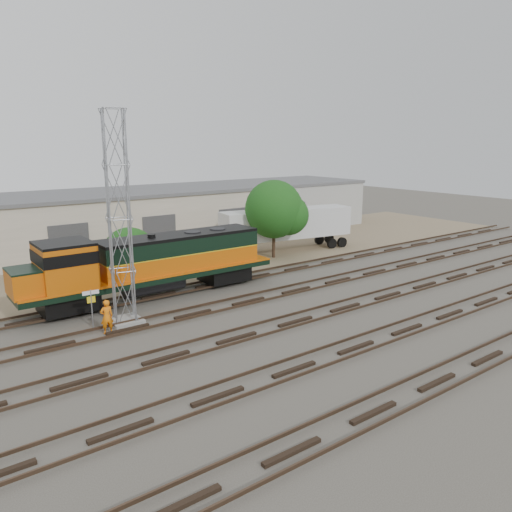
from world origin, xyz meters
TOP-DOWN VIEW (x-y plane):
  - ground at (0.00, 0.00)m, footprint 140.00×140.00m
  - dirt_strip at (0.00, 15.00)m, footprint 80.00×16.00m
  - tracks at (0.00, -3.00)m, footprint 80.00×20.40m
  - warehouse at (0.04, 22.98)m, footprint 58.40×10.40m
  - locomotive at (-4.60, 6.00)m, footprint 16.90×2.96m
  - signal_tower at (-7.62, 2.74)m, footprint 1.71×1.71m
  - sign_post at (-9.37, 2.97)m, footprint 0.89×0.09m
  - worker at (-9.01, 1.75)m, footprint 0.71×0.49m
  - semi_trailer at (11.99, 11.60)m, footprint 12.83×4.62m
  - dumpster_blue at (19.68, 18.12)m, footprint 2.02×1.96m
  - dumpster_red at (18.60, 18.23)m, footprint 1.69×1.61m
  - tree_mid at (-3.37, 11.35)m, footprint 4.22×4.01m
  - tree_east at (9.28, 10.03)m, footprint 5.24×4.99m

SIDE VIEW (x-z plane):
  - ground at x=0.00m, z-range 0.00..0.00m
  - dirt_strip at x=0.00m, z-range 0.00..0.02m
  - tracks at x=0.00m, z-range -0.06..0.22m
  - dumpster_red at x=18.60m, z-range 0.00..1.40m
  - dumpster_blue at x=19.68m, z-range 0.00..1.50m
  - worker at x=-9.01m, z-range 0.00..1.86m
  - sign_post at x=-9.37m, z-range 0.43..2.60m
  - tree_mid at x=-3.37m, z-range -0.34..3.67m
  - locomotive at x=-4.60m, z-range 0.31..4.37m
  - semi_trailer at x=11.99m, z-range 0.50..4.37m
  - warehouse at x=0.04m, z-range 0.00..5.30m
  - tree_east at x=9.28m, z-range 0.74..7.48m
  - signal_tower at x=-7.62m, z-range -0.15..11.42m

